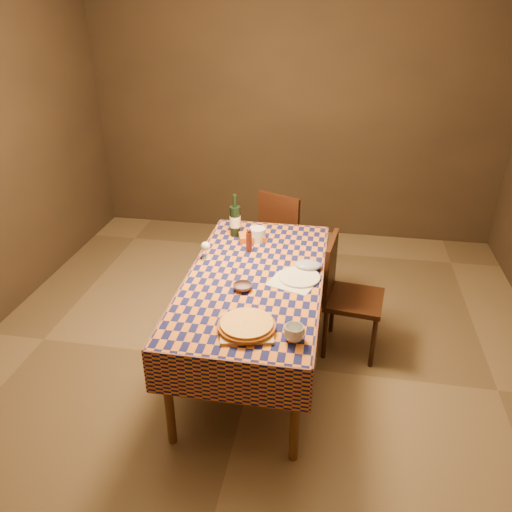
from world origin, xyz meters
name	(u,v)px	position (x,y,z in m)	size (l,w,h in m)	color
room	(255,197)	(0.00, 0.00, 1.35)	(5.00, 5.10, 2.70)	brown
dining_table	(255,285)	(0.00, 0.00, 0.69)	(0.94, 1.84, 0.77)	brown
cutting_board	(247,328)	(0.06, -0.63, 0.78)	(0.30, 0.30, 0.02)	tan
pizza	(247,325)	(0.06, -0.63, 0.81)	(0.43, 0.43, 0.03)	#934B18
pepper_mill	(249,241)	(-0.11, 0.36, 0.86)	(0.06, 0.06, 0.19)	#481A11
bowl	(243,287)	(-0.05, -0.19, 0.79)	(0.13, 0.13, 0.04)	#634A53
wine_glass	(206,247)	(-0.40, 0.19, 0.87)	(0.07, 0.07, 0.14)	white
wine_bottle	(235,220)	(-0.27, 0.63, 0.90)	(0.11, 0.11, 0.35)	black
deli_tub	(257,235)	(-0.08, 0.56, 0.82)	(0.13, 0.13, 0.11)	silver
takeout_container	(252,237)	(-0.12, 0.56, 0.79)	(0.20, 0.14, 0.05)	#B15817
white_plate	(299,277)	(0.31, 0.02, 0.78)	(0.29, 0.29, 0.02)	silver
tumbler	(294,333)	(0.34, -0.68, 0.82)	(0.12, 0.12, 0.09)	silver
flour_patch	(292,283)	(0.27, -0.05, 0.77)	(0.30, 0.23, 0.00)	silver
flour_bag	(308,265)	(0.36, 0.17, 0.80)	(0.19, 0.14, 0.06)	#909CB9
chair_far	(285,232)	(0.06, 1.29, 0.52)	(0.56, 0.56, 0.93)	black
chair_right	(344,290)	(0.63, 0.33, 0.52)	(0.48, 0.47, 0.93)	black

